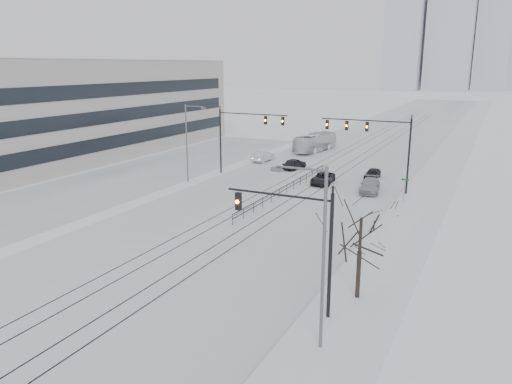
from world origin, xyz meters
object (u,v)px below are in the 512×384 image
Objects in this scene: traffic_mast_near at (302,235)px; box_truck at (315,143)px; sedan_nb_front at (323,178)px; bare_tree at (361,226)px; sedan_nb_right at (370,186)px; sedan_nb_far at (373,174)px; sedan_sb_inner at (294,164)px; sedan_sb_outer at (263,156)px.

traffic_mast_near reaches higher than box_truck.
sedan_nb_front is 0.46× the size of box_truck.
bare_tree is 1.24× the size of sedan_nb_right.
sedan_nb_far is (4.49, 5.26, -0.03)m from sedan_nb_front.
sedan_nb_front is 0.94× the size of sedan_nb_right.
sedan_sb_inner is 0.91× the size of sedan_nb_front.
sedan_nb_right is 1.36× the size of sedan_nb_far.
box_truck is (-17.00, 50.48, -3.15)m from traffic_mast_near.
sedan_sb_outer is at bearing 136.46° from sedan_nb_front.
bare_tree reaches higher than sedan_sb_inner.
sedan_nb_right is (-5.42, 25.50, -3.78)m from bare_tree.
traffic_mast_near is at bearing 121.65° from sedan_sb_outer.
sedan_sb_inner is 10.60m from sedan_nb_far.
sedan_nb_front is at bearing 145.68° from sedan_sb_outer.
sedan_sb_outer reaches higher than sedan_nb_far.
bare_tree reaches higher than box_truck.
sedan_nb_right is (11.84, -7.79, -0.00)m from sedan_sb_inner.
traffic_mast_near reaches higher than sedan_sb_outer.
sedan_nb_far is (-6.71, 32.20, -3.87)m from bare_tree.
sedan_sb_inner is (-14.84, 36.29, -3.85)m from traffic_mast_near.
bare_tree is 1.39× the size of sedan_sb_outer.
sedan_nb_front is 5.96m from sedan_nb_right.
bare_tree is at bearing 125.66° from sedan_sb_inner.
sedan_sb_inner is at bearing 128.24° from sedan_nb_front.
box_truck is at bearing 130.50° from sedan_nb_far.
sedan_sb_inner is at bearing 107.86° from box_truck.
sedan_sb_inner reaches higher than sedan_nb_front.
box_truck reaches higher than sedan_sb_outer.
sedan_nb_right is 0.49× the size of box_truck.
sedan_nb_right is (17.78, -10.86, -0.01)m from sedan_sb_outer.
bare_tree is at bearing -77.50° from sedan_nb_far.
sedan_nb_right is 26.06m from box_truck.
box_truck is (3.78, 11.11, 0.68)m from sedan_sb_outer.
sedan_sb_outer is at bearing 117.84° from traffic_mast_near.
sedan_nb_front is (12.00, -9.42, -0.08)m from sedan_sb_outer.
bare_tree is 37.68m from sedan_sb_inner.
sedan_nb_front is at bearing 112.57° from bare_tree.
bare_tree is (2.41, 3.00, -0.07)m from traffic_mast_near.
sedan_sb_outer is (-5.95, 3.08, 0.01)m from sedan_sb_inner.
sedan_nb_front is (6.05, -6.35, -0.07)m from sedan_sb_inner.
sedan_sb_outer is 0.44× the size of box_truck.
sedan_sb_outer is at bearing 122.54° from bare_tree.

